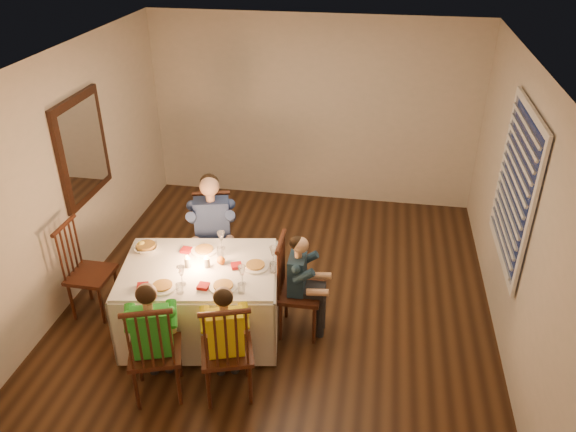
% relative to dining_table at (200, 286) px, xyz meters
% --- Properties ---
extents(ground, '(5.00, 5.00, 0.00)m').
position_rel_dining_table_xyz_m(ground, '(0.67, 0.65, -0.56)').
color(ground, black).
rests_on(ground, ground).
extents(wall_left, '(0.02, 5.00, 2.60)m').
position_rel_dining_table_xyz_m(wall_left, '(-1.58, 0.65, 0.74)').
color(wall_left, beige).
rests_on(wall_left, ground).
extents(wall_right, '(0.02, 5.00, 2.60)m').
position_rel_dining_table_xyz_m(wall_right, '(2.92, 0.65, 0.74)').
color(wall_right, beige).
rests_on(wall_right, ground).
extents(wall_back, '(4.50, 0.02, 2.60)m').
position_rel_dining_table_xyz_m(wall_back, '(0.67, 3.15, 0.74)').
color(wall_back, beige).
rests_on(wall_back, ground).
extents(ceiling, '(5.00, 5.00, 0.00)m').
position_rel_dining_table_xyz_m(ceiling, '(0.67, 0.65, 2.04)').
color(ceiling, white).
rests_on(ceiling, wall_back).
extents(dining_table, '(1.65, 1.31, 0.75)m').
position_rel_dining_table_xyz_m(dining_table, '(0.00, 0.00, 0.00)').
color(dining_table, white).
rests_on(dining_table, ground).
extents(chair_adult, '(0.53, 0.51, 1.06)m').
position_rel_dining_table_xyz_m(chair_adult, '(-0.12, 0.84, -0.56)').
color(chair_adult, black).
rests_on(chair_adult, ground).
extents(chair_near_left, '(0.55, 0.53, 1.06)m').
position_rel_dining_table_xyz_m(chair_near_left, '(-0.14, -0.86, -0.56)').
color(chair_near_left, black).
rests_on(chair_near_left, ground).
extents(chair_near_right, '(0.54, 0.53, 1.06)m').
position_rel_dining_table_xyz_m(chair_near_right, '(0.46, -0.75, -0.56)').
color(chair_near_right, black).
rests_on(chair_near_right, ground).
extents(chair_end, '(0.42, 0.44, 1.06)m').
position_rel_dining_table_xyz_m(chair_end, '(0.96, 0.17, -0.56)').
color(chair_end, black).
rests_on(chair_end, ground).
extents(chair_extra, '(0.42, 0.44, 1.05)m').
position_rel_dining_table_xyz_m(chair_extra, '(-1.22, 0.11, -0.56)').
color(chair_extra, black).
rests_on(chair_extra, ground).
extents(adult, '(0.60, 0.57, 1.33)m').
position_rel_dining_table_xyz_m(adult, '(-0.12, 0.84, -0.56)').
color(adult, navy).
rests_on(adult, ground).
extents(child_green, '(0.52, 0.50, 1.19)m').
position_rel_dining_table_xyz_m(child_green, '(-0.14, -0.86, -0.56)').
color(child_green, green).
rests_on(child_green, ground).
extents(child_yellow, '(0.49, 0.47, 1.14)m').
position_rel_dining_table_xyz_m(child_yellow, '(0.46, -0.75, -0.56)').
color(child_yellow, yellow).
rests_on(child_yellow, ground).
extents(child_teal, '(0.35, 0.38, 1.11)m').
position_rel_dining_table_xyz_m(child_teal, '(0.96, 0.17, -0.56)').
color(child_teal, '#1B3145').
rests_on(child_teal, ground).
extents(setting_adult, '(0.30, 0.30, 0.02)m').
position_rel_dining_table_xyz_m(setting_adult, '(-0.03, 0.27, 0.23)').
color(setting_adult, white).
rests_on(setting_adult, dining_table).
extents(setting_green, '(0.30, 0.30, 0.02)m').
position_rel_dining_table_xyz_m(setting_green, '(-0.22, -0.37, 0.23)').
color(setting_green, white).
rests_on(setting_green, dining_table).
extents(setting_yellow, '(0.30, 0.30, 0.02)m').
position_rel_dining_table_xyz_m(setting_yellow, '(0.32, -0.28, 0.23)').
color(setting_yellow, white).
rests_on(setting_yellow, dining_table).
extents(setting_teal, '(0.30, 0.30, 0.02)m').
position_rel_dining_table_xyz_m(setting_teal, '(0.54, 0.09, 0.23)').
color(setting_teal, white).
rests_on(setting_teal, dining_table).
extents(candle_left, '(0.06, 0.06, 0.10)m').
position_rel_dining_table_xyz_m(candle_left, '(-0.10, -0.02, 0.27)').
color(candle_left, white).
rests_on(candle_left, dining_table).
extents(candle_right, '(0.06, 0.06, 0.10)m').
position_rel_dining_table_xyz_m(candle_right, '(0.08, 0.01, 0.27)').
color(candle_right, white).
rests_on(candle_right, dining_table).
extents(squash, '(0.09, 0.09, 0.09)m').
position_rel_dining_table_xyz_m(squash, '(-0.66, 0.21, 0.27)').
color(squash, yellow).
rests_on(squash, dining_table).
extents(orange_fruit, '(0.08, 0.08, 0.08)m').
position_rel_dining_table_xyz_m(orange_fruit, '(0.20, 0.09, 0.26)').
color(orange_fruit, orange).
rests_on(orange_fruit, dining_table).
extents(serving_bowl, '(0.30, 0.30, 0.06)m').
position_rel_dining_table_xyz_m(serving_bowl, '(-0.60, 0.19, 0.25)').
color(serving_bowl, white).
rests_on(serving_bowl, dining_table).
extents(wall_mirror, '(0.06, 0.95, 1.15)m').
position_rel_dining_table_xyz_m(wall_mirror, '(-1.54, 0.95, 0.94)').
color(wall_mirror, black).
rests_on(wall_mirror, wall_left).
extents(window_blinds, '(0.07, 1.34, 1.54)m').
position_rel_dining_table_xyz_m(window_blinds, '(2.88, 0.75, 0.94)').
color(window_blinds, '#0D1634').
rests_on(window_blinds, wall_right).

